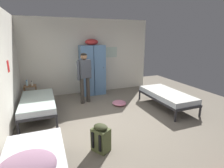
% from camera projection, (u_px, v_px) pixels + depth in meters
% --- Properties ---
extents(ground_plane, '(8.91, 8.91, 0.00)m').
position_uv_depth(ground_plane, '(116.00, 122.00, 4.54)').
color(ground_plane, gray).
extents(room_backdrop, '(4.94, 5.63, 2.80)m').
position_uv_depth(room_backdrop, '(56.00, 64.00, 4.92)').
color(room_backdrop, silver).
rests_on(room_backdrop, ground_plane).
extents(locker_bank, '(0.90, 0.55, 2.07)m').
position_uv_depth(locker_bank, '(92.00, 69.00, 6.57)').
color(locker_bank, '#5B84B2').
rests_on(locker_bank, ground_plane).
extents(shelf_unit, '(0.38, 0.30, 0.57)m').
position_uv_depth(shelf_unit, '(31.00, 92.00, 5.87)').
color(shelf_unit, brown).
rests_on(shelf_unit, ground_plane).
extents(bed_left_rear, '(0.90, 1.90, 0.49)m').
position_uv_depth(bed_left_rear, '(38.00, 102.00, 4.84)').
color(bed_left_rear, '#28282D').
rests_on(bed_left_rear, ground_plane).
extents(bed_right, '(0.90, 1.90, 0.49)m').
position_uv_depth(bed_right, '(167.00, 95.00, 5.43)').
color(bed_right, '#28282D').
rests_on(bed_right, ground_plane).
extents(bedding_heap, '(0.69, 0.63, 0.26)m').
position_uv_depth(bedding_heap, '(27.00, 168.00, 2.09)').
color(bedding_heap, gray).
rests_on(bedding_heap, bed_left_front).
extents(person_traveler, '(0.50, 0.32, 1.65)m').
position_uv_depth(person_traveler, '(84.00, 73.00, 5.64)').
color(person_traveler, '#3D3833').
rests_on(person_traveler, ground_plane).
extents(water_bottle, '(0.06, 0.06, 0.20)m').
position_uv_depth(water_bottle, '(27.00, 83.00, 5.78)').
color(water_bottle, '#B2DBEA').
rests_on(water_bottle, shelf_unit).
extents(lotion_bottle, '(0.05, 0.05, 0.17)m').
position_uv_depth(lotion_bottle, '(32.00, 84.00, 5.78)').
color(lotion_bottle, white).
rests_on(lotion_bottle, shelf_unit).
extents(backpack_olive, '(0.41, 0.40, 0.55)m').
position_uv_depth(backpack_olive, '(101.00, 138.00, 3.35)').
color(backpack_olive, '#566038').
rests_on(backpack_olive, ground_plane).
extents(clothes_pile_pink, '(0.44, 0.47, 0.13)m').
position_uv_depth(clothes_pile_pink, '(119.00, 103.00, 5.67)').
color(clothes_pile_pink, pink).
rests_on(clothes_pile_pink, ground_plane).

